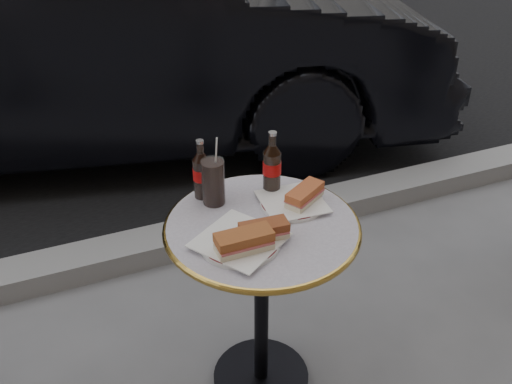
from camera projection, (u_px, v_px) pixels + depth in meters
name	position (u px, v px, depth m)	size (l,w,h in m)	color
ground	(261.00, 379.00, 2.18)	(80.00, 80.00, 0.00)	slate
asphalt_road	(81.00, 27.00, 6.08)	(40.00, 8.00, 0.00)	black
curb	(192.00, 237.00, 2.85)	(40.00, 0.20, 0.12)	gray
bistro_table	(261.00, 309.00, 1.98)	(0.62, 0.62, 0.73)	#BAB2C4
plate_left	(240.00, 242.00, 1.69)	(0.24, 0.24, 0.01)	silver
plate_right	(292.00, 203.00, 1.87)	(0.21, 0.21, 0.01)	white
sandwich_left_a	(244.00, 242.00, 1.63)	(0.17, 0.08, 0.06)	#9F5328
sandwich_left_b	(264.00, 231.00, 1.68)	(0.14, 0.07, 0.05)	brown
sandwich_right	(305.00, 196.00, 1.85)	(0.15, 0.07, 0.05)	#B7572E
cola_bottle_left	(201.00, 169.00, 1.86)	(0.06, 0.06, 0.21)	black
cola_bottle_right	(272.00, 162.00, 1.88)	(0.06, 0.06, 0.22)	black
cola_glass	(213.00, 182.00, 1.84)	(0.08, 0.08, 0.16)	black
parked_car	(79.00, 32.00, 3.47)	(4.46, 1.55, 1.47)	black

